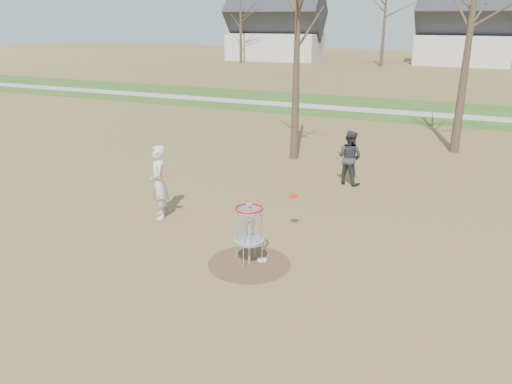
% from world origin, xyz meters
% --- Properties ---
extents(ground, '(160.00, 160.00, 0.00)m').
position_xyz_m(ground, '(0.00, 0.00, 0.00)').
color(ground, brown).
rests_on(ground, ground).
extents(green_band, '(160.00, 8.00, 0.01)m').
position_xyz_m(green_band, '(0.00, 21.00, 0.01)').
color(green_band, '#2D5119').
rests_on(green_band, ground).
extents(footpath, '(160.00, 1.50, 0.01)m').
position_xyz_m(footpath, '(0.00, 20.00, 0.01)').
color(footpath, '#9E9E99').
rests_on(footpath, green_band).
extents(dirt_circle, '(1.80, 1.80, 0.01)m').
position_xyz_m(dirt_circle, '(0.00, 0.00, 0.01)').
color(dirt_circle, '#47331E').
rests_on(dirt_circle, ground).
extents(player_standing, '(0.82, 0.85, 1.96)m').
position_xyz_m(player_standing, '(-3.28, 1.50, 0.98)').
color(player_standing, silver).
rests_on(player_standing, ground).
extents(player_throwing, '(0.99, 0.86, 1.73)m').
position_xyz_m(player_throwing, '(0.61, 6.34, 0.87)').
color(player_throwing, '#343439').
rests_on(player_throwing, ground).
extents(disc_grounded, '(0.22, 0.22, 0.02)m').
position_xyz_m(disc_grounded, '(0.19, 0.24, 0.02)').
color(disc_grounded, silver).
rests_on(disc_grounded, dirt_circle).
extents(discs_in_play, '(3.50, 0.80, 0.29)m').
position_xyz_m(discs_in_play, '(-1.25, 1.62, 1.11)').
color(discs_in_play, red).
rests_on(discs_in_play, ground).
extents(disc_golf_basket, '(0.64, 0.64, 1.35)m').
position_xyz_m(disc_golf_basket, '(0.00, 0.00, 0.91)').
color(disc_golf_basket, '#9EA3AD').
rests_on(disc_golf_basket, ground).
extents(bare_trees, '(52.62, 44.98, 9.00)m').
position_xyz_m(bare_trees, '(1.78, 35.79, 5.35)').
color(bare_trees, '#382B1E').
rests_on(bare_trees, ground).
extents(houses_row, '(56.51, 10.01, 7.26)m').
position_xyz_m(houses_row, '(4.32, 52.56, 3.52)').
color(houses_row, silver).
rests_on(houses_row, ground).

